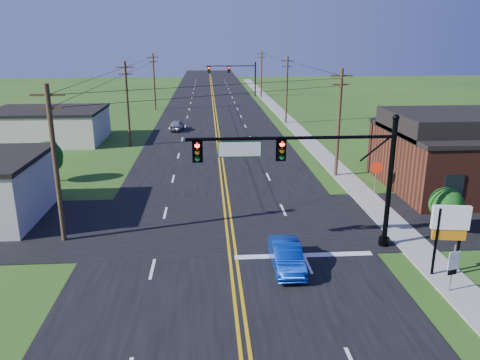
{
  "coord_description": "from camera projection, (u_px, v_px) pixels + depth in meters",
  "views": [
    {
      "loc": [
        -1.06,
        -15.68,
        11.27
      ],
      "look_at": [
        0.76,
        10.0,
        3.46
      ],
      "focal_mm": 35.0,
      "sensor_mm": 36.0,
      "label": 1
    }
  ],
  "objects": [
    {
      "name": "stop_sign",
      "position": [
        376.0,
        171.0,
        34.75
      ],
      "size": [
        0.87,
        0.35,
        2.55
      ],
      "rotation": [
        0.0,
        0.0,
        -0.35
      ],
      "color": "slate",
      "rests_on": "ground"
    },
    {
      "name": "distant_car",
      "position": [
        177.0,
        125.0,
        59.5
      ],
      "size": [
        1.98,
        3.97,
        1.3
      ],
      "primitive_type": "imported",
      "rotation": [
        0.0,
        0.0,
        3.02
      ],
      "color": "#A0A0A5",
      "rests_on": "ground"
    },
    {
      "name": "ground",
      "position": [
        239.0,
        339.0,
        18.31
      ],
      "size": [
        260.0,
        260.0,
        0.0
      ],
      "primitive_type": "plane",
      "color": "#1F4E16",
      "rests_on": "ground"
    },
    {
      "name": "tree_right_back",
      "position": [
        391.0,
        136.0,
        43.46
      ],
      "size": [
        3.0,
        3.0,
        4.1
      ],
      "color": "#392A1A",
      "rests_on": "ground"
    },
    {
      "name": "utility_pole_left_c",
      "position": [
        154.0,
        81.0,
        75.48
      ],
      "size": [
        1.8,
        0.28,
        9.0
      ],
      "color": "#392A1A",
      "rests_on": "ground"
    },
    {
      "name": "pylon_sign",
      "position": [
        450.0,
        225.0,
        22.48
      ],
      "size": [
        1.79,
        0.5,
        3.65
      ],
      "rotation": [
        0.0,
        0.0,
        -0.14
      ],
      "color": "black",
      "rests_on": "ground"
    },
    {
      "name": "road_main",
      "position": [
        215.0,
        121.0,
        66.03
      ],
      "size": [
        16.0,
        220.0,
        0.04
      ],
      "primitive_type": "cube",
      "color": "black",
      "rests_on": "ground"
    },
    {
      "name": "utility_pole_left_a",
      "position": [
        55.0,
        162.0,
        25.85
      ],
      "size": [
        1.8,
        0.28,
        9.0
      ],
      "color": "#392A1A",
      "rests_on": "ground"
    },
    {
      "name": "tree_left",
      "position": [
        48.0,
        156.0,
        37.74
      ],
      "size": [
        2.4,
        2.4,
        3.37
      ],
      "color": "#392A1A",
      "rests_on": "ground"
    },
    {
      "name": "signal_mast_main",
      "position": [
        310.0,
        166.0,
        24.86
      ],
      "size": [
        11.3,
        0.6,
        7.48
      ],
      "color": "black",
      "rests_on": "ground"
    },
    {
      "name": "signal_mast_far",
      "position": [
        234.0,
        73.0,
        93.65
      ],
      "size": [
        10.98,
        0.6,
        7.48
      ],
      "color": "black",
      "rests_on": "ground"
    },
    {
      "name": "blue_car",
      "position": [
        286.0,
        256.0,
        23.7
      ],
      "size": [
        1.43,
        4.09,
        1.35
      ],
      "primitive_type": "imported",
      "rotation": [
        0.0,
        0.0,
        0.0
      ],
      "color": "#062B97",
      "rests_on": "ground"
    },
    {
      "name": "utility_pole_right_b",
      "position": [
        287.0,
        89.0,
        63.42
      ],
      "size": [
        1.8,
        0.28,
        9.0
      ],
      "color": "#392A1A",
      "rests_on": "ground"
    },
    {
      "name": "road_cross",
      "position": [
        226.0,
        223.0,
        29.76
      ],
      "size": [
        70.0,
        10.0,
        0.04
      ],
      "primitive_type": "cube",
      "color": "black",
      "rests_on": "ground"
    },
    {
      "name": "utility_pole_right_c",
      "position": [
        261.0,
        73.0,
        92.05
      ],
      "size": [
        1.8,
        0.28,
        9.0
      ],
      "color": "#392A1A",
      "rests_on": "ground"
    },
    {
      "name": "shrub_corner",
      "position": [
        446.0,
        204.0,
        27.72
      ],
      "size": [
        2.0,
        2.0,
        2.86
      ],
      "color": "#392A1A",
      "rests_on": "ground"
    },
    {
      "name": "route_sign",
      "position": [
        453.0,
        265.0,
        21.26
      ],
      "size": [
        0.59,
        0.18,
        2.39
      ],
      "rotation": [
        0.0,
        0.0,
        0.26
      ],
      "color": "slate",
      "rests_on": "ground"
    },
    {
      "name": "sidewalk",
      "position": [
        302.0,
        134.0,
        57.19
      ],
      "size": [
        2.0,
        160.0,
        0.08
      ],
      "primitive_type": "cube",
      "color": "gray",
      "rests_on": "ground"
    },
    {
      "name": "utility_pole_left_b",
      "position": [
        127.0,
        103.0,
        49.71
      ],
      "size": [
        1.8,
        0.28,
        9.0
      ],
      "color": "#392A1A",
      "rests_on": "ground"
    },
    {
      "name": "brick_building",
      "position": [
        480.0,
        159.0,
        36.16
      ],
      "size": [
        14.2,
        11.2,
        4.7
      ],
      "color": "#522317",
      "rests_on": "ground"
    },
    {
      "name": "cream_bldg_far",
      "position": [
        48.0,
        125.0,
        52.76
      ],
      "size": [
        12.2,
        9.2,
        3.7
      ],
      "color": "silver",
      "rests_on": "ground"
    },
    {
      "name": "utility_pole_right_a",
      "position": [
        339.0,
        121.0,
        38.6
      ],
      "size": [
        1.8,
        0.28,
        9.0
      ],
      "color": "#392A1A",
      "rests_on": "ground"
    }
  ]
}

